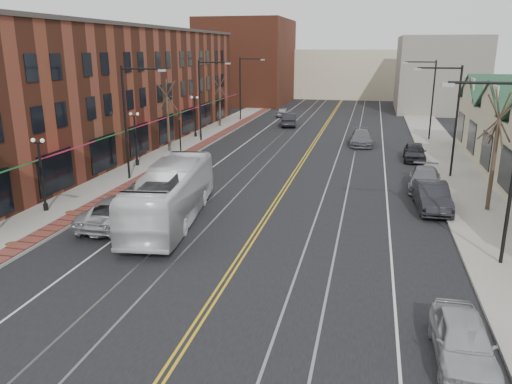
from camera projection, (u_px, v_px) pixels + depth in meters
The scene contains 31 objects.
ground at pixel (212, 301), 19.08m from camera, with size 160.00×160.00×0.00m, color black.
sidewalk_left at pixel (147, 167), 40.36m from camera, with size 4.00×120.00×0.15m, color gray.
sidewalk_right at pixel (461, 184), 35.18m from camera, with size 4.00×120.00×0.15m, color gray.
building_left at pixel (106, 90), 46.92m from camera, with size 10.00×50.00×11.00m, color brown.
backdrop_left at pixel (247, 62), 86.09m from camera, with size 14.00×18.00×14.00m, color brown.
backdrop_mid at pixel (345, 73), 97.37m from camera, with size 22.00×14.00×9.00m, color beige.
backdrop_right at pixel (439, 74), 75.13m from camera, with size 12.00×16.00×11.00m, color slate.
streetlight_l_1 at pixel (130, 111), 35.04m from camera, with size 3.33×0.25×8.00m.
streetlight_l_2 at pixel (204, 92), 50.01m from camera, with size 3.33×0.25×8.00m.
streetlight_l_3 at pixel (243, 82), 64.98m from camera, with size 3.33×0.25×8.00m.
streetlight_r_0 at pixel (505, 154), 20.90m from camera, with size 3.33×0.25×8.00m.
streetlight_r_1 at pixel (451, 110), 35.88m from camera, with size 3.33×0.25×8.00m.
streetlight_r_2 at pixel (429, 92), 50.85m from camera, with size 3.33×0.25×8.00m.
lamppost_l_1 at pixel (42, 176), 28.71m from camera, with size 0.84×0.28×4.27m.
lamppost_l_2 at pixel (136, 140), 39.94m from camera, with size 0.84×0.28×4.27m.
lamppost_l_3 at pixel (195, 117), 53.05m from camera, with size 0.84×0.28×4.27m.
tree_left_near at pixel (168, 115), 45.13m from camera, with size 1.78×1.37×6.48m.
tree_left_far at pixel (220, 100), 60.17m from camera, with size 1.66×1.28×6.02m.
tree_right_mid at pixel (495, 149), 28.43m from camera, with size 1.90×1.46×6.93m.
manhole_mid at pixel (12, 244), 24.26m from camera, with size 0.60×0.60×0.02m, color #592D19.
manhole_far at pixel (70, 212), 28.94m from camera, with size 0.60×0.60×0.02m, color #592D19.
traffic_signal at pixel (180, 132), 43.17m from camera, with size 0.18×0.15×3.80m.
transit_bus at pixel (171, 194), 27.44m from camera, with size 2.64×11.28×3.14m, color white.
parked_suv at pixel (120, 211), 27.09m from camera, with size 2.71×5.87×1.63m, color #ADB0B4.
parked_car_a at pixel (463, 340), 15.23m from camera, with size 1.72×4.27×1.46m, color #ADAFB5.
parked_car_b at pixel (432, 197), 29.61m from camera, with size 1.74×4.99×1.64m, color black.
parked_car_c at pixel (425, 179), 33.93m from camera, with size 2.04×5.02×1.46m, color slate.
parked_car_d at pixel (415, 152), 42.66m from camera, with size 1.79×4.45×1.52m, color black.
distant_car_left at pixel (289, 120), 61.43m from camera, with size 1.71×4.90×1.61m, color black.
distant_car_right at pixel (361, 138), 49.39m from camera, with size 2.12×5.23×1.52m, color slate.
distant_car_far at pixel (284, 112), 69.95m from camera, with size 1.55×3.85×1.31m, color #9B9FA2.
Camera 1 is at (5.49, -16.34, 9.33)m, focal length 35.00 mm.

